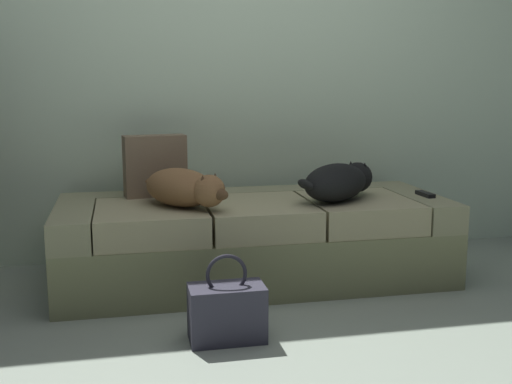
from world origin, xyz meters
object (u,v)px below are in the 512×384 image
(couch, at_px, (254,240))
(dog_tan, at_px, (185,188))
(handbag, at_px, (227,312))
(dog_dark, at_px, (339,182))
(throw_pillow, at_px, (155,166))
(tv_remote, at_px, (425,194))

(couch, distance_m, dog_tan, 0.52)
(couch, relative_size, handbag, 5.54)
(dog_dark, relative_size, throw_pillow, 1.59)
(dog_dark, bearing_deg, couch, 164.62)
(tv_remote, relative_size, throw_pillow, 0.44)
(dog_dark, bearing_deg, handbag, -137.69)
(handbag, bearing_deg, throw_pillow, 102.95)
(tv_remote, relative_size, handbag, 0.40)
(couch, bearing_deg, handbag, -109.94)
(handbag, bearing_deg, couch, 70.06)
(couch, xyz_separation_m, dog_tan, (-0.39, -0.13, 0.33))
(couch, xyz_separation_m, throw_pillow, (-0.52, 0.22, 0.40))
(dog_tan, bearing_deg, handbag, -81.08)
(couch, xyz_separation_m, tv_remote, (0.96, -0.10, 0.24))
(couch, bearing_deg, dog_dark, -15.38)
(handbag, bearing_deg, dog_tan, 98.92)
(dog_dark, relative_size, tv_remote, 3.61)
(couch, distance_m, throw_pillow, 0.69)
(dog_tan, bearing_deg, dog_dark, 0.57)
(dog_tan, height_order, tv_remote, dog_tan)
(dog_dark, xyz_separation_m, throw_pillow, (-0.96, 0.34, 0.07))
(dog_tan, xyz_separation_m, handbag, (0.10, -0.65, -0.42))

